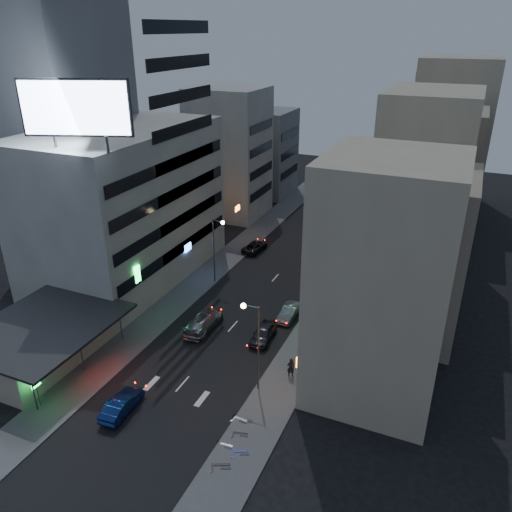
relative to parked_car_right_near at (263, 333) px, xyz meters
The scene contains 29 objects.
ground 13.60m from the parked_car_right_near, 106.39° to the right, with size 180.00×180.00×0.00m, color black.
sidewalk_left 20.70m from the parked_car_right_near, 124.88° to the left, with size 4.00×120.00×0.12m, color #4C4C4F.
sidewalk_right 17.49m from the parked_car_right_near, 76.20° to the left, with size 4.00×120.00×0.12m, color #4C4C4F.
food_court 20.91m from the parked_car_right_near, 148.12° to the right, with size 11.00×13.00×3.88m.
white_building 23.46m from the parked_car_right_near, 161.49° to the left, with size 14.00×24.00×18.00m, color #B9B9B4.
grey_tower 35.40m from the parked_car_right_near, 161.51° to the left, with size 10.00×14.00×34.00m, color gray.
shophouse_near 14.72m from the parked_car_right_near, 12.75° to the right, with size 10.00×11.00×20.00m, color #B9AB91.
shophouse_mid 16.41m from the parked_car_right_near, 37.56° to the left, with size 11.00×12.00×16.00m, color tan.
shophouse_far 26.69m from the parked_car_right_near, 63.05° to the left, with size 10.00×14.00×22.00m, color #B9AB91.
far_left_a 38.49m from the parked_car_right_near, 121.16° to the left, with size 11.00×10.00×20.00m, color #B9B9B4.
far_left_b 49.61m from the parked_car_right_near, 113.79° to the left, with size 12.00×10.00×15.00m, color gray.
far_right_a 39.64m from the parked_car_right_near, 72.48° to the left, with size 11.00×12.00×18.00m, color tan.
far_right_b 53.60m from the parked_car_right_near, 76.57° to the left, with size 12.00×12.00×24.00m, color #B9AB91.
billboard 27.00m from the parked_car_right_near, 169.71° to the right, with size 9.52×3.75×6.20m.
street_lamp_right_near 8.65m from the parked_car_right_near, 73.56° to the right, with size 1.60×0.44×8.02m.
street_lamp_left 14.02m from the parked_car_right_near, 137.33° to the left, with size 1.60×0.44×8.02m.
street_lamp_right_far 27.44m from the parked_car_right_near, 85.60° to the left, with size 1.60×0.44×8.02m.
parked_car_right_near is the anchor object (origin of this frame).
parked_car_right_mid 5.00m from the parked_car_right_near, 79.20° to the left, with size 1.45×4.16×1.37m, color gray.
parked_car_left 21.61m from the parked_car_right_near, 115.87° to the left, with size 2.12×4.60×1.28m, color #26252A.
parked_car_right_far 18.98m from the parked_car_right_near, 84.65° to the left, with size 2.22×5.46×1.58m, color #A9ACB2.
road_car_blue 15.34m from the parked_car_right_near, 114.86° to the right, with size 1.55×4.43×1.46m, color navy.
road_car_silver 6.40m from the parked_car_right_near, behind, with size 2.34×5.76×1.67m, color gray.
person 6.25m from the parked_car_right_near, 44.61° to the right, with size 0.67×0.44×1.84m, color black.
scooter_black_a 15.73m from the parked_car_right_near, 75.72° to the right, with size 2.00×0.67×1.22m, color black, non-canonical shape.
scooter_silver_a 14.08m from the parked_car_right_near, 76.29° to the right, with size 1.63×0.54×0.99m, color #B3B6BC, non-canonical shape.
scooter_blue 14.39m from the parked_car_right_near, 71.53° to the right, with size 1.81×0.60×1.11m, color navy, non-canonical shape.
scooter_black_b 12.70m from the parked_car_right_near, 72.36° to the right, with size 1.73×0.58×1.06m, color black, non-canonical shape.
scooter_silver_b 11.39m from the parked_car_right_near, 73.29° to the right, with size 1.70×0.57×1.04m, color #97999E, non-canonical shape.
Camera 1 is at (19.69, -25.24, 28.17)m, focal length 35.00 mm.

